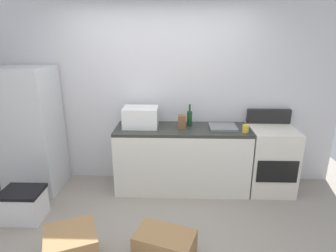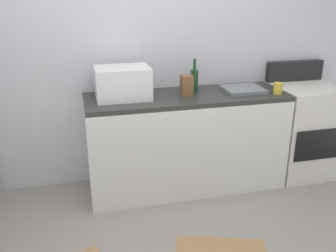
# 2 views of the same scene
# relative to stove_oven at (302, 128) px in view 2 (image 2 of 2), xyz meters

# --- Properties ---
(wall_back) EXTENTS (5.00, 0.10, 2.60)m
(wall_back) POSITION_rel_stove_oven_xyz_m (-1.52, 0.34, 0.83)
(wall_back) COLOR silver
(wall_back) RESTS_ON ground_plane
(kitchen_counter) EXTENTS (1.80, 0.60, 0.90)m
(kitchen_counter) POSITION_rel_stove_oven_xyz_m (-1.22, -0.01, -0.02)
(kitchen_counter) COLOR silver
(kitchen_counter) RESTS_ON ground_plane
(stove_oven) EXTENTS (0.60, 0.61, 1.10)m
(stove_oven) POSITION_rel_stove_oven_xyz_m (0.00, 0.00, 0.00)
(stove_oven) COLOR silver
(stove_oven) RESTS_ON ground_plane
(microwave) EXTENTS (0.46, 0.34, 0.27)m
(microwave) POSITION_rel_stove_oven_xyz_m (-1.78, 0.03, 0.57)
(microwave) COLOR white
(microwave) RESTS_ON kitchen_counter
(sink_basin) EXTENTS (0.36, 0.32, 0.03)m
(sink_basin) POSITION_rel_stove_oven_xyz_m (-0.68, 0.00, 0.45)
(sink_basin) COLOR slate
(sink_basin) RESTS_ON kitchen_counter
(wine_bottle) EXTENTS (0.07, 0.07, 0.30)m
(wine_bottle) POSITION_rel_stove_oven_xyz_m (-1.12, 0.09, 0.54)
(wine_bottle) COLOR #193F1E
(wine_bottle) RESTS_ON kitchen_counter
(coffee_mug) EXTENTS (0.08, 0.08, 0.10)m
(coffee_mug) POSITION_rel_stove_oven_xyz_m (-0.41, -0.16, 0.48)
(coffee_mug) COLOR gold
(coffee_mug) RESTS_ON kitchen_counter
(knife_block) EXTENTS (0.10, 0.10, 0.18)m
(knife_block) POSITION_rel_stove_oven_xyz_m (-1.23, -0.02, 0.52)
(knife_block) COLOR brown
(knife_block) RESTS_ON kitchen_counter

